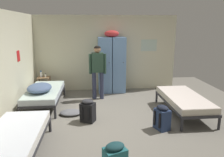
# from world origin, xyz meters

# --- Properties ---
(ground_plane) EXTENTS (8.04, 8.04, 0.00)m
(ground_plane) POSITION_xyz_m (0.00, 0.00, 0.00)
(ground_plane) COLOR slate
(room_backdrop) EXTENTS (4.87, 5.09, 2.56)m
(room_backdrop) POSITION_xyz_m (-1.22, 1.25, 1.28)
(room_backdrop) COLOR beige
(room_backdrop) RESTS_ON ground_plane
(locker_bank) EXTENTS (0.90, 0.55, 2.07)m
(locker_bank) POSITION_xyz_m (0.18, 2.23, 0.97)
(locker_bank) COLOR #6B93C6
(locker_bank) RESTS_ON ground_plane
(shelf_unit) EXTENTS (0.38, 0.30, 0.57)m
(shelf_unit) POSITION_xyz_m (-2.08, 2.21, 0.35)
(shelf_unit) COLOR #99704C
(shelf_unit) RESTS_ON ground_plane
(bed_left_rear) EXTENTS (0.90, 1.90, 0.49)m
(bed_left_rear) POSITION_xyz_m (-1.83, 1.06, 0.38)
(bed_left_rear) COLOR #28282D
(bed_left_rear) RESTS_ON ground_plane
(bed_right) EXTENTS (0.90, 1.90, 0.49)m
(bed_right) POSITION_xyz_m (1.83, 0.13, 0.38)
(bed_right) COLOR #28282D
(bed_right) RESTS_ON ground_plane
(bed_left_front) EXTENTS (0.90, 1.90, 0.49)m
(bed_left_front) POSITION_xyz_m (-1.83, -1.46, 0.38)
(bed_left_front) COLOR #28282D
(bed_left_front) RESTS_ON ground_plane
(bedding_heap) EXTENTS (0.63, 0.79, 0.22)m
(bedding_heap) POSITION_xyz_m (-1.89, 0.82, 0.60)
(bedding_heap) COLOR slate
(bedding_heap) RESTS_ON bed_left_rear
(person_traveler) EXTENTS (0.52, 0.21, 1.64)m
(person_traveler) POSITION_xyz_m (-0.31, 1.52, 0.99)
(person_traveler) COLOR #2D334C
(person_traveler) RESTS_ON ground_plane
(water_bottle) EXTENTS (0.08, 0.08, 0.21)m
(water_bottle) POSITION_xyz_m (-2.16, 2.23, 0.66)
(water_bottle) COLOR white
(water_bottle) RESTS_ON shelf_unit
(lotion_bottle) EXTENTS (0.05, 0.05, 0.13)m
(lotion_bottle) POSITION_xyz_m (-2.01, 2.17, 0.63)
(lotion_bottle) COLOR white
(lotion_bottle) RESTS_ON shelf_unit
(backpack_black) EXTENTS (0.39, 0.40, 0.55)m
(backpack_black) POSITION_xyz_m (-0.60, -0.09, 0.26)
(backpack_black) COLOR black
(backpack_black) RESTS_ON ground_plane
(backpack_navy) EXTENTS (0.40, 0.39, 0.55)m
(backpack_navy) POSITION_xyz_m (1.02, -0.64, 0.26)
(backpack_navy) COLOR navy
(backpack_navy) RESTS_ON ground_plane
(clothes_pile_grey) EXTENTS (0.57, 0.42, 0.11)m
(clothes_pile_grey) POSITION_xyz_m (-1.04, 0.36, 0.05)
(clothes_pile_grey) COLOR slate
(clothes_pile_grey) RESTS_ON ground_plane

